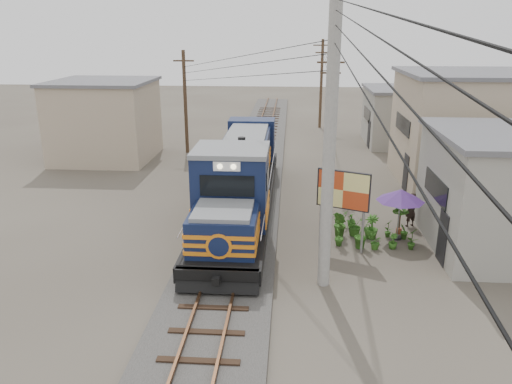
# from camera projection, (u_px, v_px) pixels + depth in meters

# --- Properties ---
(ground) EXTENTS (120.00, 120.00, 0.00)m
(ground) POSITION_uv_depth(u_px,v_px,m) (224.00, 274.00, 17.94)
(ground) COLOR #473F35
(ground) RESTS_ON ground
(ballast) EXTENTS (3.60, 70.00, 0.16)m
(ballast) POSITION_uv_depth(u_px,v_px,m) (248.00, 187.00, 27.38)
(ballast) COLOR #595651
(ballast) RESTS_ON ground
(track) EXTENTS (1.15, 70.00, 0.12)m
(track) POSITION_uv_depth(u_px,v_px,m) (248.00, 184.00, 27.33)
(track) COLOR #51331E
(track) RESTS_ON ground
(locomotive) EXTENTS (2.90, 15.79, 3.91)m
(locomotive) POSITION_uv_depth(u_px,v_px,m) (241.00, 179.00, 23.17)
(locomotive) COLOR black
(locomotive) RESTS_ON ground
(utility_pole_main) EXTENTS (0.40, 0.40, 10.00)m
(utility_pole_main) POSITION_uv_depth(u_px,v_px,m) (330.00, 142.00, 15.66)
(utility_pole_main) COLOR #9E9B93
(utility_pole_main) RESTS_ON ground
(wooden_pole_mid) EXTENTS (1.60, 0.24, 7.00)m
(wooden_pole_mid) POSITION_uv_depth(u_px,v_px,m) (329.00, 111.00, 29.74)
(wooden_pole_mid) COLOR #4C3826
(wooden_pole_mid) RESTS_ON ground
(wooden_pole_far) EXTENTS (1.60, 0.24, 7.50)m
(wooden_pole_far) POSITION_uv_depth(u_px,v_px,m) (321.00, 82.00, 42.90)
(wooden_pole_far) COLOR #4C3826
(wooden_pole_far) RESTS_ON ground
(wooden_pole_left) EXTENTS (1.60, 0.24, 7.00)m
(wooden_pole_left) POSITION_uv_depth(u_px,v_px,m) (185.00, 100.00, 34.17)
(wooden_pole_left) COLOR #4C3826
(wooden_pole_left) RESTS_ON ground
(power_lines) EXTENTS (9.65, 19.00, 3.30)m
(power_lines) POSITION_uv_depth(u_px,v_px,m) (242.00, 46.00, 23.62)
(power_lines) COLOR black
(power_lines) RESTS_ON ground
(shophouse_mid) EXTENTS (8.40, 7.35, 6.20)m
(shophouse_mid) POSITION_uv_depth(u_px,v_px,m) (476.00, 129.00, 27.49)
(shophouse_mid) COLOR tan
(shophouse_mid) RESTS_ON ground
(shophouse_back) EXTENTS (6.30, 6.30, 4.20)m
(shophouse_back) POSITION_uv_depth(u_px,v_px,m) (408.00, 116.00, 37.38)
(shophouse_back) COLOR gray
(shophouse_back) RESTS_ON ground
(shophouse_left) EXTENTS (6.30, 6.30, 5.20)m
(shophouse_left) POSITION_uv_depth(u_px,v_px,m) (105.00, 120.00, 32.94)
(shophouse_left) COLOR tan
(shophouse_left) RESTS_ON ground
(billboard) EXTENTS (1.98, 0.93, 3.24)m
(billboard) POSITION_uv_depth(u_px,v_px,m) (343.00, 192.00, 19.21)
(billboard) COLOR #99999E
(billboard) RESTS_ON ground
(market_umbrella) EXTENTS (2.25, 2.25, 2.18)m
(market_umbrella) POSITION_uv_depth(u_px,v_px,m) (401.00, 196.00, 20.30)
(market_umbrella) COLOR black
(market_umbrella) RESTS_ON ground
(vendor) EXTENTS (0.67, 0.59, 1.55)m
(vendor) POSITION_uv_depth(u_px,v_px,m) (411.00, 210.00, 21.99)
(vendor) COLOR black
(vendor) RESTS_ON ground
(plant_nursery) EXTENTS (3.45, 3.11, 1.14)m
(plant_nursery) POSITION_uv_depth(u_px,v_px,m) (360.00, 228.00, 20.75)
(plant_nursery) COLOR #2E611B
(plant_nursery) RESTS_ON ground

